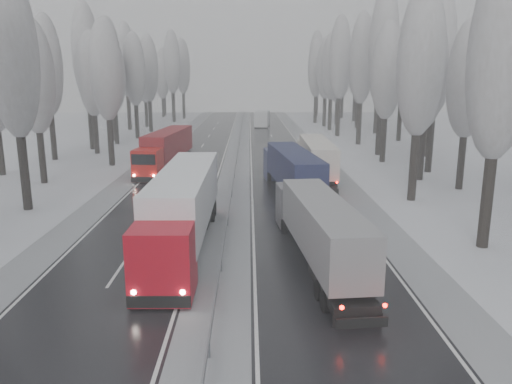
{
  "coord_description": "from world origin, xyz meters",
  "views": [
    {
      "loc": [
        1.43,
        -11.79,
        9.65
      ],
      "look_at": [
        1.9,
        20.51,
        2.2
      ],
      "focal_mm": 35.0,
      "sensor_mm": 36.0,
      "label": 1
    }
  ],
  "objects_px": {
    "truck_blue_box": "(291,169)",
    "truck_red_red": "(166,147)",
    "box_truck_distant": "(262,119)",
    "truck_cream_box": "(316,156)",
    "truck_grey_tarp": "(318,225)",
    "truck_red_white": "(183,205)"
  },
  "relations": [
    {
      "from": "truck_red_red",
      "to": "truck_grey_tarp",
      "type": "bearing_deg",
      "value": -60.29
    },
    {
      "from": "truck_blue_box",
      "to": "truck_red_red",
      "type": "xyz_separation_m",
      "value": [
        -12.34,
        12.79,
        0.07
      ]
    },
    {
      "from": "truck_grey_tarp",
      "to": "truck_red_red",
      "type": "height_order",
      "value": "truck_red_red"
    },
    {
      "from": "truck_grey_tarp",
      "to": "truck_red_white",
      "type": "height_order",
      "value": "truck_red_white"
    },
    {
      "from": "box_truck_distant",
      "to": "truck_cream_box",
      "type": "bearing_deg",
      "value": -79.6
    },
    {
      "from": "truck_cream_box",
      "to": "truck_red_white",
      "type": "relative_size",
      "value": 0.87
    },
    {
      "from": "truck_cream_box",
      "to": "truck_red_white",
      "type": "bearing_deg",
      "value": -115.86
    },
    {
      "from": "box_truck_distant",
      "to": "truck_red_red",
      "type": "relative_size",
      "value": 0.54
    },
    {
      "from": "truck_red_white",
      "to": "truck_red_red",
      "type": "xyz_separation_m",
      "value": [
        -5.13,
        25.72,
        -0.23
      ]
    },
    {
      "from": "truck_blue_box",
      "to": "box_truck_distant",
      "type": "xyz_separation_m",
      "value": [
        -0.74,
        59.87,
        -0.69
      ]
    },
    {
      "from": "truck_red_white",
      "to": "truck_red_red",
      "type": "relative_size",
      "value": 1.09
    },
    {
      "from": "truck_cream_box",
      "to": "truck_red_white",
      "type": "xyz_separation_m",
      "value": [
        -10.17,
        -20.05,
        0.33
      ]
    },
    {
      "from": "box_truck_distant",
      "to": "truck_red_red",
      "type": "distance_m",
      "value": 48.5
    },
    {
      "from": "truck_blue_box",
      "to": "truck_cream_box",
      "type": "height_order",
      "value": "truck_blue_box"
    },
    {
      "from": "truck_red_red",
      "to": "truck_blue_box",
      "type": "bearing_deg",
      "value": -40.22
    },
    {
      "from": "truck_grey_tarp",
      "to": "truck_blue_box",
      "type": "relative_size",
      "value": 0.93
    },
    {
      "from": "truck_grey_tarp",
      "to": "truck_cream_box",
      "type": "bearing_deg",
      "value": 77.56
    },
    {
      "from": "truck_red_white",
      "to": "truck_red_red",
      "type": "distance_m",
      "value": 26.22
    },
    {
      "from": "truck_blue_box",
      "to": "box_truck_distant",
      "type": "bearing_deg",
      "value": 84.29
    },
    {
      "from": "truck_grey_tarp",
      "to": "box_truck_distant",
      "type": "relative_size",
      "value": 1.67
    },
    {
      "from": "truck_grey_tarp",
      "to": "truck_red_red",
      "type": "relative_size",
      "value": 0.9
    },
    {
      "from": "truck_cream_box",
      "to": "truck_red_red",
      "type": "bearing_deg",
      "value": 160.72
    }
  ]
}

